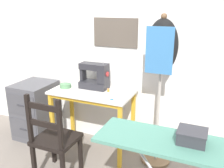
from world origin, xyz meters
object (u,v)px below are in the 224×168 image
(scissors, at_px, (115,100))
(storage_box, at_px, (192,136))
(filing_cabinet, at_px, (36,110))
(ironing_board, at_px, (173,147))
(fabric_bowl, at_px, (66,86))
(wooden_chair, at_px, (54,139))
(thread_spool_near_machine, at_px, (108,90))
(sewing_machine, at_px, (96,77))
(dress_form, at_px, (161,57))

(scissors, relative_size, storage_box, 0.73)
(filing_cabinet, height_order, ironing_board, ironing_board)
(fabric_bowl, relative_size, wooden_chair, 0.14)
(thread_spool_near_machine, bearing_deg, wooden_chair, -114.55)
(scissors, bearing_deg, sewing_machine, 143.33)
(thread_spool_near_machine, distance_m, wooden_chair, 0.78)
(filing_cabinet, bearing_deg, scissors, -8.08)
(dress_form, xyz_separation_m, storage_box, (0.42, -0.90, -0.31))
(filing_cabinet, xyz_separation_m, ironing_board, (1.91, -0.89, 0.42))
(storage_box, bearing_deg, filing_cabinet, 157.09)
(scissors, height_order, dress_form, dress_form)
(storage_box, bearing_deg, sewing_machine, 141.25)
(thread_spool_near_machine, bearing_deg, dress_form, 1.95)
(thread_spool_near_machine, xyz_separation_m, dress_form, (0.57, 0.02, 0.42))
(thread_spool_near_machine, bearing_deg, fabric_bowl, -173.40)
(filing_cabinet, distance_m, storage_box, 2.25)
(scissors, xyz_separation_m, ironing_board, (0.72, -0.72, 0.03))
(storage_box, bearing_deg, dress_form, 114.95)
(fabric_bowl, bearing_deg, filing_cabinet, 176.48)
(dress_form, bearing_deg, wooden_chair, -142.54)
(dress_form, bearing_deg, filing_cabinet, -178.26)
(thread_spool_near_machine, xyz_separation_m, filing_cabinet, (-1.03, -0.03, -0.40))
(sewing_machine, xyz_separation_m, dress_form, (0.75, -0.04, 0.30))
(filing_cabinet, bearing_deg, thread_spool_near_machine, 1.63)
(scissors, xyz_separation_m, dress_form, (0.41, 0.22, 0.44))
(scissors, bearing_deg, fabric_bowl, 168.59)
(storage_box, bearing_deg, thread_spool_near_machine, 138.21)
(fabric_bowl, height_order, storage_box, storage_box)
(sewing_machine, bearing_deg, thread_spool_near_machine, -17.50)
(filing_cabinet, bearing_deg, sewing_machine, 5.90)
(sewing_machine, distance_m, storage_box, 1.50)
(scissors, relative_size, dress_form, 0.08)
(fabric_bowl, distance_m, wooden_chair, 0.71)
(sewing_machine, distance_m, thread_spool_near_machine, 0.23)
(ironing_board, relative_size, storage_box, 5.47)
(scissors, xyz_separation_m, thread_spool_near_machine, (-0.16, 0.20, 0.02))
(scissors, distance_m, thread_spool_near_machine, 0.26)
(fabric_bowl, xyz_separation_m, scissors, (0.68, -0.14, -0.02))
(sewing_machine, relative_size, fabric_bowl, 2.62)
(ironing_board, xyz_separation_m, storage_box, (0.11, 0.03, 0.09))
(filing_cabinet, bearing_deg, fabric_bowl, -3.52)
(fabric_bowl, height_order, wooden_chair, wooden_chair)
(dress_form, relative_size, storage_box, 8.61)
(scissors, xyz_separation_m, wooden_chair, (-0.45, -0.44, -0.33))
(wooden_chair, relative_size, ironing_board, 0.89)
(sewing_machine, xyz_separation_m, wooden_chair, (-0.11, -0.70, -0.47))
(thread_spool_near_machine, distance_m, storage_box, 1.33)
(ironing_board, bearing_deg, wooden_chair, 166.63)
(sewing_machine, height_order, scissors, sewing_machine)
(fabric_bowl, bearing_deg, storage_box, -28.55)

